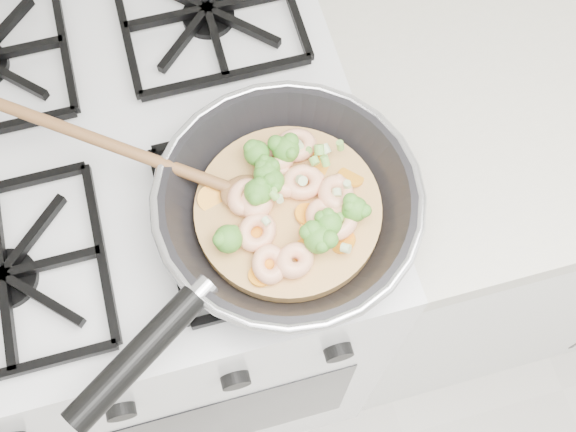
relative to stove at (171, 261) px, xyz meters
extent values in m
cube|color=white|center=(0.00, 0.00, -0.01)|extent=(0.60, 0.60, 0.90)
cube|color=black|center=(0.00, -0.30, -0.01)|extent=(0.48, 0.00, 0.40)
cube|color=black|center=(0.00, 0.00, 0.45)|extent=(0.56, 0.56, 0.02)
cube|color=white|center=(0.80, 0.00, -0.03)|extent=(1.00, 0.58, 0.86)
torus|color=silver|center=(0.17, -0.17, 0.52)|extent=(0.30, 0.30, 0.01)
cylinder|color=black|center=(-0.01, -0.30, 0.52)|extent=(0.16, 0.12, 0.03)
cylinder|color=tan|center=(0.17, -0.17, 0.48)|extent=(0.21, 0.21, 0.02)
ellipsoid|color=brown|center=(0.13, -0.14, 0.50)|extent=(0.07, 0.06, 0.02)
cylinder|color=brown|center=(0.01, -0.06, 0.53)|extent=(0.24, 0.16, 0.07)
torus|color=#FFC196|center=(0.22, -0.20, 0.50)|extent=(0.06, 0.06, 0.03)
torus|color=#FFC196|center=(0.16, -0.23, 0.50)|extent=(0.06, 0.06, 0.02)
torus|color=#FFC196|center=(0.13, -0.19, 0.50)|extent=(0.07, 0.07, 0.03)
torus|color=#FFC196|center=(0.17, -0.11, 0.50)|extent=(0.06, 0.06, 0.03)
torus|color=#FFC196|center=(0.20, -0.19, 0.50)|extent=(0.05, 0.05, 0.02)
torus|color=#FFC196|center=(0.14, -0.23, 0.50)|extent=(0.05, 0.05, 0.02)
torus|color=#FFC196|center=(0.20, -0.10, 0.50)|extent=(0.05, 0.05, 0.02)
torus|color=#FFC196|center=(0.14, -0.16, 0.50)|extent=(0.06, 0.06, 0.02)
torus|color=#FFC196|center=(0.20, -0.15, 0.50)|extent=(0.05, 0.05, 0.02)
torus|color=#FFC196|center=(0.13, -0.15, 0.50)|extent=(0.07, 0.07, 0.03)
torus|color=#FFC196|center=(0.23, -0.17, 0.50)|extent=(0.07, 0.06, 0.03)
torus|color=#FFC196|center=(0.17, -0.14, 0.50)|extent=(0.06, 0.06, 0.03)
ellipsoid|color=#549A32|center=(0.24, -0.20, 0.51)|extent=(0.04, 0.04, 0.03)
ellipsoid|color=#549A32|center=(0.19, -0.22, 0.51)|extent=(0.04, 0.04, 0.03)
ellipsoid|color=#549A32|center=(0.14, -0.15, 0.51)|extent=(0.04, 0.04, 0.03)
ellipsoid|color=#549A32|center=(0.15, -0.10, 0.51)|extent=(0.04, 0.04, 0.03)
ellipsoid|color=#549A32|center=(0.16, -0.14, 0.51)|extent=(0.04, 0.04, 0.03)
ellipsoid|color=#549A32|center=(0.16, -0.13, 0.51)|extent=(0.04, 0.04, 0.03)
ellipsoid|color=#549A32|center=(0.19, -0.11, 0.51)|extent=(0.04, 0.04, 0.03)
ellipsoid|color=#549A32|center=(0.16, -0.13, 0.51)|extent=(0.03, 0.03, 0.03)
ellipsoid|color=#549A32|center=(0.21, -0.21, 0.51)|extent=(0.04, 0.04, 0.03)
ellipsoid|color=#549A32|center=(0.10, -0.20, 0.51)|extent=(0.04, 0.04, 0.03)
cylinder|color=orange|center=(0.17, -0.22, 0.49)|extent=(0.03, 0.03, 0.01)
cylinder|color=orange|center=(0.12, -0.24, 0.49)|extent=(0.03, 0.03, 0.01)
cylinder|color=orange|center=(0.19, -0.18, 0.49)|extent=(0.04, 0.04, 0.00)
cylinder|color=orange|center=(0.09, -0.14, 0.49)|extent=(0.03, 0.03, 0.01)
cylinder|color=orange|center=(0.19, -0.20, 0.49)|extent=(0.03, 0.03, 0.01)
cylinder|color=orange|center=(0.17, -0.14, 0.49)|extent=(0.03, 0.03, 0.01)
cylinder|color=orange|center=(0.22, -0.13, 0.49)|extent=(0.03, 0.03, 0.01)
cylinder|color=orange|center=(0.21, -0.20, 0.49)|extent=(0.04, 0.04, 0.00)
cylinder|color=orange|center=(0.21, -0.10, 0.49)|extent=(0.04, 0.04, 0.01)
cylinder|color=orange|center=(0.13, -0.23, 0.49)|extent=(0.03, 0.03, 0.01)
cylinder|color=orange|center=(0.25, -0.15, 0.49)|extent=(0.04, 0.04, 0.01)
cylinder|color=orange|center=(0.22, -0.22, 0.49)|extent=(0.03, 0.03, 0.01)
cylinder|color=orange|center=(0.13, -0.19, 0.49)|extent=(0.03, 0.03, 0.00)
cylinder|color=#BED898|center=(0.19, -0.15, 0.52)|extent=(0.01, 0.01, 0.01)
cylinder|color=#BED898|center=(0.20, -0.11, 0.51)|extent=(0.01, 0.01, 0.01)
cylinder|color=#78B94A|center=(0.22, -0.20, 0.51)|extent=(0.01, 0.01, 0.01)
cylinder|color=#78B94A|center=(0.21, -0.11, 0.51)|extent=(0.01, 0.01, 0.01)
cylinder|color=#BED898|center=(0.24, -0.17, 0.51)|extent=(0.01, 0.01, 0.01)
cylinder|color=#BED898|center=(0.20, -0.11, 0.51)|extent=(0.01, 0.01, 0.01)
cylinder|color=#78B94A|center=(0.23, -0.13, 0.51)|extent=(0.01, 0.01, 0.01)
cylinder|color=#BED898|center=(0.14, -0.19, 0.52)|extent=(0.01, 0.01, 0.01)
cylinder|color=#78B94A|center=(0.22, -0.12, 0.51)|extent=(0.01, 0.01, 0.01)
cylinder|color=#BED898|center=(0.16, -0.17, 0.51)|extent=(0.01, 0.01, 0.01)
cylinder|color=#78B94A|center=(0.25, -0.12, 0.52)|extent=(0.01, 0.01, 0.01)
cylinder|color=#78B94A|center=(0.16, -0.16, 0.52)|extent=(0.01, 0.01, 0.01)
cylinder|color=#78B94A|center=(0.16, -0.16, 0.52)|extent=(0.01, 0.01, 0.01)
cylinder|color=#BED898|center=(0.22, -0.24, 0.51)|extent=(0.01, 0.01, 0.01)
cylinder|color=#BED898|center=(0.23, -0.17, 0.51)|extent=(0.01, 0.01, 0.01)
cylinder|color=#BED898|center=(0.23, -0.12, 0.51)|extent=(0.01, 0.01, 0.01)
cylinder|color=#78B94A|center=(0.21, -0.13, 0.52)|extent=(0.01, 0.01, 0.01)
camera|label=1|loc=(0.09, -0.48, 1.21)|focal=44.41mm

